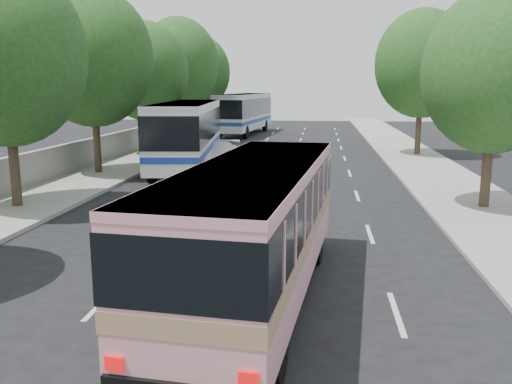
# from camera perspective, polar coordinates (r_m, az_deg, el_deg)

# --- Properties ---
(ground) EXTENTS (120.00, 120.00, 0.00)m
(ground) POSITION_cam_1_polar(r_m,az_deg,el_deg) (13.50, -4.78, -8.41)
(ground) COLOR black
(ground) RESTS_ON ground
(sidewalk_left) EXTENTS (4.00, 90.00, 0.15)m
(sidewalk_left) POSITION_cam_1_polar(r_m,az_deg,el_deg) (34.58, -12.09, 3.49)
(sidewalk_left) COLOR #9E998E
(sidewalk_left) RESTS_ON ground
(sidewalk_right) EXTENTS (4.00, 90.00, 0.12)m
(sidewalk_right) POSITION_cam_1_polar(r_m,az_deg,el_deg) (33.30, 16.88, 2.95)
(sidewalk_right) COLOR #9E998E
(sidewalk_right) RESTS_ON ground
(low_wall) EXTENTS (0.30, 90.00, 1.50)m
(low_wall) POSITION_cam_1_polar(r_m,az_deg,el_deg) (35.11, -14.94, 4.83)
(low_wall) COLOR #9E998E
(low_wall) RESTS_ON sidewalk_left
(tree_left_b) EXTENTS (5.70, 5.70, 8.88)m
(tree_left_b) POSITION_cam_1_polar(r_m,az_deg,el_deg) (21.48, -24.89, 13.62)
(tree_left_b) COLOR #38281E
(tree_left_b) RESTS_ON ground
(tree_left_c) EXTENTS (6.00, 6.00, 9.35)m
(tree_left_c) POSITION_cam_1_polar(r_m,az_deg,el_deg) (28.73, -16.79, 13.88)
(tree_left_c) COLOR #38281E
(tree_left_c) RESTS_ON ground
(tree_left_d) EXTENTS (5.52, 5.52, 8.60)m
(tree_left_d) POSITION_cam_1_polar(r_m,az_deg,el_deg) (36.17, -11.49, 12.67)
(tree_left_d) COLOR #38281E
(tree_left_d) RESTS_ON ground
(tree_left_e) EXTENTS (6.30, 6.30, 9.82)m
(tree_left_e) POSITION_cam_1_polar(r_m,az_deg,el_deg) (43.85, -8.09, 13.51)
(tree_left_e) COLOR #38281E
(tree_left_e) RESTS_ON ground
(tree_left_f) EXTENTS (5.88, 5.88, 9.16)m
(tree_left_f) POSITION_cam_1_polar(r_m,az_deg,el_deg) (51.66, -6.00, 12.69)
(tree_left_f) COLOR #38281E
(tree_left_f) RESTS_ON ground
(tree_right_near) EXTENTS (5.10, 5.10, 7.95)m
(tree_right_near) POSITION_cam_1_polar(r_m,az_deg,el_deg) (21.34, 24.12, 12.05)
(tree_right_near) COLOR #38281E
(tree_right_near) RESTS_ON ground
(tree_right_far) EXTENTS (6.00, 6.00, 9.35)m
(tree_right_far) POSITION_cam_1_polar(r_m,az_deg,el_deg) (37.02, 17.24, 13.12)
(tree_right_far) COLOR #38281E
(tree_right_far) RESTS_ON ground
(pink_bus) EXTENTS (3.23, 9.37, 2.93)m
(pink_bus) POSITION_cam_1_polar(r_m,az_deg,el_deg) (11.24, -0.05, -2.66)
(pink_bus) COLOR pink
(pink_bus) RESTS_ON ground
(pink_taxi) EXTENTS (2.15, 4.78, 1.59)m
(pink_taxi) POSITION_cam_1_polar(r_m,az_deg,el_deg) (24.36, -1.29, 2.35)
(pink_taxi) COLOR #E3138B
(pink_taxi) RESTS_ON ground
(white_pickup) EXTENTS (2.46, 4.95, 1.38)m
(white_pickup) POSITION_cam_1_polar(r_m,az_deg,el_deg) (30.70, -4.34, 3.93)
(white_pickup) COLOR white
(white_pickup) RESTS_ON ground
(tour_coach_front) EXTENTS (3.95, 12.39, 3.64)m
(tour_coach_front) POSITION_cam_1_polar(r_m,az_deg,el_deg) (29.63, -7.22, 6.54)
(tour_coach_front) COLOR silver
(tour_coach_front) RESTS_ON ground
(tour_coach_rear) EXTENTS (3.97, 12.87, 3.79)m
(tour_coach_rear) POSITION_cam_1_polar(r_m,az_deg,el_deg) (51.47, -1.25, 8.61)
(tour_coach_rear) COLOR silver
(tour_coach_rear) RESTS_ON ground
(taxi_roof_sign) EXTENTS (0.56, 0.21, 0.18)m
(taxi_roof_sign) POSITION_cam_1_polar(r_m,az_deg,el_deg) (24.24, -1.30, 4.42)
(taxi_roof_sign) COLOR silver
(taxi_roof_sign) RESTS_ON pink_taxi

